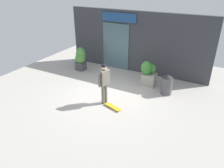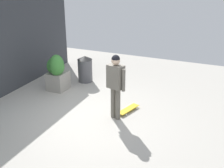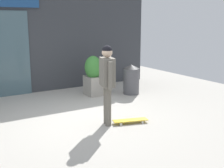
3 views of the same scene
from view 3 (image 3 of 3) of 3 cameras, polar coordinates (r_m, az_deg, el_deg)
The scene contains 6 objects.
ground_plane at distance 7.02m, azimuth -5.48°, elevation -6.63°, with size 12.00×12.00×0.00m, color #B2ADA3.
building_facade at distance 9.65m, azimuth -14.40°, elevation 8.09°, with size 7.90×0.31×3.25m.
skateboarder at distance 6.29m, azimuth -0.94°, elevation 1.42°, with size 0.36×0.58×1.76m.
skateboard at distance 6.66m, azimuth 3.59°, elevation -7.07°, with size 0.82×0.42×0.08m.
planter_box_left at distance 8.98m, azimuth -3.40°, elevation 1.92°, with size 0.73×0.63×1.23m.
trash_bin at distance 9.16m, azimuth 3.77°, elevation 0.94°, with size 0.51×0.51×0.93m.
Camera 3 is at (-2.86, -5.99, 2.28)m, focal length 46.91 mm.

